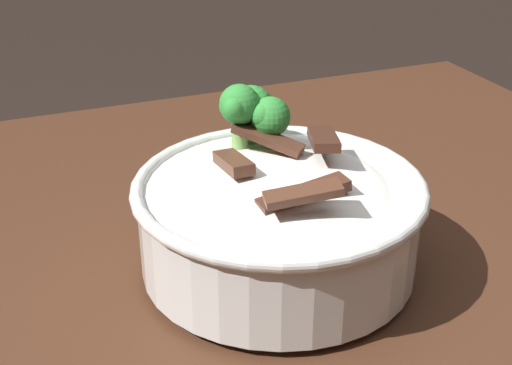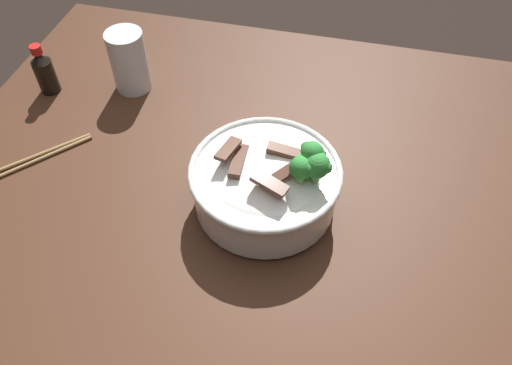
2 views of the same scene
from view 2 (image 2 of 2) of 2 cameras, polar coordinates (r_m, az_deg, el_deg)
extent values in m
plane|color=black|center=(1.58, -2.36, -19.06)|extent=(10.00, 10.00, 0.00)
cube|color=#472819|center=(0.93, -3.81, -1.76)|extent=(1.11, 1.06, 0.04)
cube|color=#472819|center=(1.63, -14.87, 4.91)|extent=(0.08, 0.08, 0.73)
cube|color=#472819|center=(1.52, 19.54, -1.12)|extent=(0.08, 0.08, 0.73)
cylinder|color=white|center=(0.89, 0.99, -2.19)|extent=(0.12, 0.12, 0.01)
cylinder|color=white|center=(0.85, 1.03, -0.39)|extent=(0.24, 0.24, 0.08)
torus|color=white|center=(0.82, 1.07, 1.37)|extent=(0.26, 0.26, 0.01)
ellipsoid|color=white|center=(0.83, 1.06, 0.89)|extent=(0.21, 0.21, 0.05)
cube|color=#4C2B1E|center=(0.80, 4.13, 1.60)|extent=(0.06, 0.06, 0.02)
cube|color=#563323|center=(0.83, 3.12, 3.61)|extent=(0.06, 0.02, 0.02)
cube|color=#563323|center=(0.82, -3.18, 3.81)|extent=(0.03, 0.06, 0.01)
cube|color=#4C2B1E|center=(0.77, 1.56, -0.11)|extent=(0.06, 0.04, 0.02)
cube|color=#4C2B1E|center=(0.82, -2.00, 2.48)|extent=(0.02, 0.08, 0.02)
cylinder|color=#7AB256|center=(0.81, 6.26, 2.03)|extent=(0.01, 0.01, 0.03)
sphere|color=green|center=(0.79, 6.43, 3.41)|extent=(0.04, 0.04, 0.04)
sphere|color=green|center=(0.79, 7.39, 3.30)|extent=(0.02, 0.02, 0.02)
sphere|color=green|center=(0.79, 5.84, 3.99)|extent=(0.02, 0.02, 0.02)
cylinder|color=#5B9947|center=(0.80, 6.78, 0.79)|extent=(0.01, 0.01, 0.02)
sphere|color=green|center=(0.78, 6.94, 1.97)|extent=(0.04, 0.04, 0.04)
sphere|color=green|center=(0.78, 7.97, 1.69)|extent=(0.02, 0.02, 0.02)
sphere|color=green|center=(0.79, 6.56, 2.81)|extent=(0.02, 0.02, 0.02)
cylinder|color=#7AB256|center=(0.79, 5.02, 0.59)|extent=(0.01, 0.01, 0.02)
sphere|color=green|center=(0.78, 5.13, 1.68)|extent=(0.04, 0.04, 0.04)
sphere|color=green|center=(0.77, 6.06, 1.56)|extent=(0.02, 0.02, 0.02)
sphere|color=green|center=(0.78, 5.09, 2.34)|extent=(0.02, 0.02, 0.02)
cylinder|color=white|center=(1.15, -13.64, 10.68)|extent=(0.07, 0.07, 0.00)
cylinder|color=white|center=(1.12, -14.24, 13.23)|extent=(0.08, 0.08, 0.13)
cylinder|color=silver|center=(1.14, -13.89, 11.75)|extent=(0.07, 0.07, 0.05)
cylinder|color=#9E7A4C|center=(1.05, -23.58, 2.84)|extent=(0.15, 0.16, 0.01)
cylinder|color=#9E7A4C|center=(1.04, -23.38, 2.45)|extent=(0.14, 0.16, 0.01)
cylinder|color=black|center=(1.18, -22.73, 11.08)|extent=(0.04, 0.04, 0.07)
cone|color=black|center=(1.15, -23.45, 12.91)|extent=(0.04, 0.04, 0.02)
cylinder|color=red|center=(1.14, -23.74, 13.66)|extent=(0.02, 0.02, 0.02)
camera|label=1|loc=(1.03, -26.71, 26.18)|focal=49.89mm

